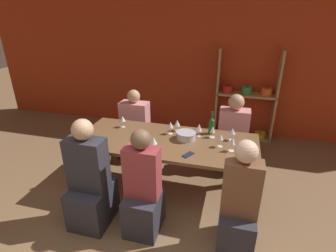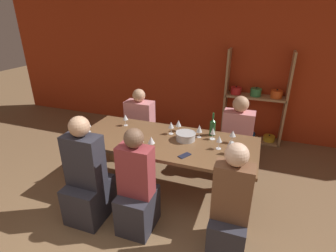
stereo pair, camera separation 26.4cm
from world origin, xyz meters
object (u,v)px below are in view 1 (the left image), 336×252
(wine_glass_white_a, at_px, (154,141))
(person_near_c, at_px, (238,211))
(mixing_bowl, at_px, (186,135))
(cell_phone, at_px, (188,155))
(person_far_b, at_px, (136,132))
(dining_table, at_px, (166,146))
(wine_glass_red_g, at_px, (170,125))
(wine_glass_white_c, at_px, (123,119))
(wine_glass_red_e, at_px, (232,131))
(shelf_unit, at_px, (244,106))
(wine_glass_red_f, at_px, (177,123))
(person_near_b, at_px, (143,195))
(wine_glass_red_d, at_px, (143,140))
(wine_bottle_green, at_px, (211,125))
(wine_glass_red_b, at_px, (85,127))
(person_near_a, at_px, (91,186))
(wine_glass_red_a, at_px, (232,141))
(wine_glass_white_d, at_px, (199,128))
(wine_glass_red_c, at_px, (213,130))
(person_far_a, at_px, (232,141))
(wine_glass_white_b, at_px, (221,137))

(wine_glass_white_a, height_order, person_near_c, person_near_c)
(mixing_bowl, height_order, cell_phone, mixing_bowl)
(mixing_bowl, relative_size, person_far_b, 0.23)
(dining_table, bearing_deg, wine_glass_red_g, 87.31)
(wine_glass_white_c, relative_size, wine_glass_red_e, 1.02)
(shelf_unit, height_order, wine_glass_white_a, shelf_unit)
(wine_glass_red_f, bearing_deg, person_near_b, -96.22)
(wine_glass_red_d, relative_size, wine_glass_red_g, 0.86)
(wine_bottle_green, bearing_deg, wine_glass_red_b, -163.50)
(wine_glass_white_a, xyz_separation_m, person_near_a, (-0.58, -0.51, -0.39))
(wine_glass_red_a, distance_m, wine_glass_red_e, 0.29)
(wine_glass_white_d, relative_size, person_near_b, 0.14)
(wine_glass_red_c, height_order, person_near_c, person_near_c)
(person_far_b, bearing_deg, wine_glass_red_d, 116.73)
(wine_glass_red_d, relative_size, wine_glass_white_d, 0.86)
(wine_glass_red_d, bearing_deg, mixing_bowl, 39.25)
(wine_bottle_green, distance_m, wine_glass_white_a, 0.86)
(mixing_bowl, xyz_separation_m, cell_phone, (0.10, -0.39, -0.05))
(wine_glass_red_c, bearing_deg, mixing_bowl, -156.59)
(wine_glass_red_d, height_order, cell_phone, wine_glass_red_d)
(wine_glass_red_g, height_order, wine_glass_white_d, same)
(wine_glass_red_a, relative_size, wine_glass_red_e, 1.09)
(wine_glass_white_d, relative_size, person_near_c, 0.14)
(person_far_b, bearing_deg, wine_glass_white_a, 121.92)
(wine_glass_white_a, height_order, wine_glass_red_f, same)
(wine_glass_red_g, height_order, person_far_a, person_far_a)
(wine_bottle_green, bearing_deg, shelf_unit, 74.75)
(dining_table, xyz_separation_m, person_near_c, (0.93, -0.76, -0.20))
(dining_table, distance_m, wine_glass_red_a, 0.84)
(wine_glass_red_d, bearing_deg, wine_glass_red_g, 65.51)
(wine_bottle_green, relative_size, person_near_c, 0.25)
(wine_glass_red_f, bearing_deg, mixing_bowl, -52.93)
(mixing_bowl, xyz_separation_m, person_far_b, (-0.99, 0.73, -0.40))
(wine_glass_red_d, bearing_deg, shelf_unit, 62.30)
(mixing_bowl, distance_m, cell_phone, 0.41)
(person_near_c, bearing_deg, shelf_unit, 89.31)
(wine_glass_red_c, bearing_deg, shelf_unit, 76.65)
(cell_phone, height_order, person_near_b, person_near_b)
(wine_glass_red_e, bearing_deg, wine_glass_red_f, 172.23)
(wine_glass_red_e, relative_size, person_near_b, 0.13)
(shelf_unit, relative_size, wine_glass_red_e, 10.14)
(wine_glass_white_b, xyz_separation_m, person_far_b, (-1.43, 0.82, -0.47))
(wine_glass_red_f, relative_size, wine_glass_white_d, 0.92)
(wine_glass_white_b, height_order, person_far_a, person_far_a)
(wine_glass_red_e, height_order, person_near_a, person_near_a)
(wine_glass_red_e, xyz_separation_m, person_far_b, (-1.55, 0.61, -0.47))
(wine_glass_red_e, relative_size, person_near_c, 0.13)
(shelf_unit, height_order, wine_glass_red_f, shelf_unit)
(wine_glass_white_c, distance_m, wine_glass_white_d, 1.07)
(wine_glass_red_f, relative_size, person_near_b, 0.13)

